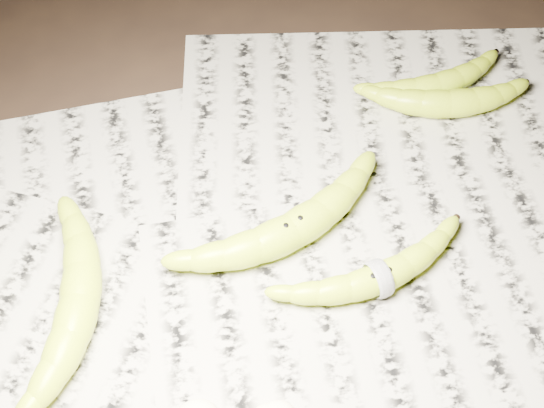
{
  "coord_description": "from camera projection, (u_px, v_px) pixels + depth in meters",
  "views": [
    {
      "loc": [
        -0.11,
        -0.43,
        0.68
      ],
      "look_at": [
        -0.02,
        0.03,
        0.05
      ],
      "focal_mm": 50.0,
      "sensor_mm": 36.0,
      "label": 1
    }
  ],
  "objects": [
    {
      "name": "measuring_tape",
      "position": [
        379.0,
        277.0,
        0.76
      ],
      "size": [
        0.01,
        0.04,
        0.04
      ],
      "primitive_type": "torus",
      "rotation": [
        0.0,
        1.57,
        0.22
      ],
      "color": "white",
      "rests_on": "newspaper_patch"
    },
    {
      "name": "banana_left_b",
      "position": [
        78.0,
        301.0,
        0.74
      ],
      "size": [
        0.11,
        0.22,
        0.04
      ],
      "primitive_type": null,
      "rotation": [
        0.0,
        0.0,
        1.36
      ],
      "color": "#BFDD1B",
      "rests_on": "newspaper_patch"
    },
    {
      "name": "banana_upper_b",
      "position": [
        449.0,
        101.0,
        0.9
      ],
      "size": [
        0.18,
        0.08,
        0.04
      ],
      "primitive_type": null,
      "rotation": [
        0.0,
        0.0,
        -0.15
      ],
      "color": "#BFDD1B",
      "rests_on": "newspaper_patch"
    },
    {
      "name": "newspaper_patch",
      "position": [
        268.0,
        280.0,
        0.78
      ],
      "size": [
        0.9,
        0.7,
        0.01
      ],
      "primitive_type": "cube",
      "color": "#A39E8B",
      "rests_on": "ground"
    },
    {
      "name": "banana_taped",
      "position": [
        379.0,
        277.0,
        0.76
      ],
      "size": [
        0.2,
        0.09,
        0.03
      ],
      "primitive_type": null,
      "rotation": [
        0.0,
        0.0,
        0.22
      ],
      "color": "#BFDD1B",
      "rests_on": "newspaper_patch"
    },
    {
      "name": "banana_center",
      "position": [
        292.0,
        229.0,
        0.79
      ],
      "size": [
        0.24,
        0.14,
        0.04
      ],
      "primitive_type": null,
      "rotation": [
        0.0,
        0.0,
        0.37
      ],
      "color": "#BFDD1B",
      "rests_on": "newspaper_patch"
    },
    {
      "name": "banana_upper_a",
      "position": [
        436.0,
        83.0,
        0.92
      ],
      "size": [
        0.17,
        0.07,
        0.03
      ],
      "primitive_type": null,
      "rotation": [
        0.0,
        0.0,
        0.13
      ],
      "color": "#BFDD1B",
      "rests_on": "newspaper_patch"
    },
    {
      "name": "ground",
      "position": [
        295.0,
        249.0,
        0.81
      ],
      "size": [
        3.0,
        3.0,
        0.0
      ],
      "primitive_type": "plane",
      "color": "black",
      "rests_on": "ground"
    }
  ]
}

